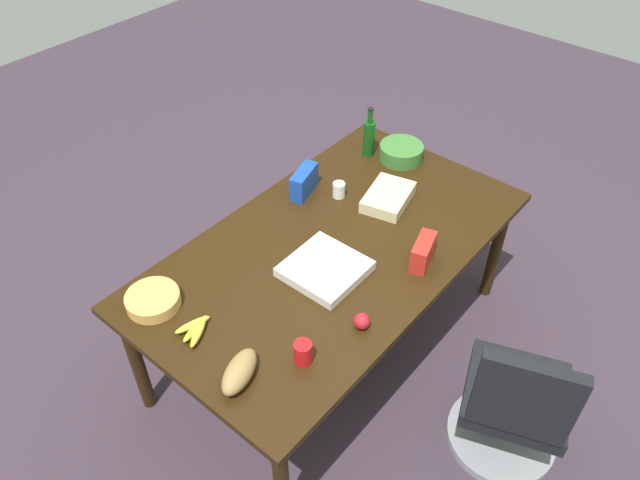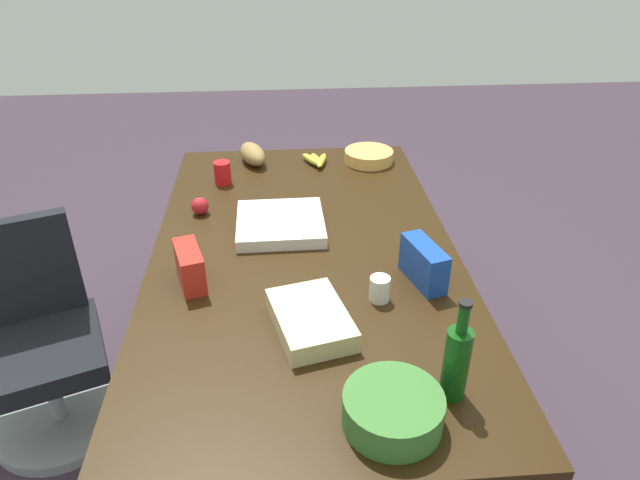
% 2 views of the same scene
% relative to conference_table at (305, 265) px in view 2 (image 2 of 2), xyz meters
% --- Properties ---
extents(ground_plane, '(10.00, 10.00, 0.00)m').
position_rel_conference_table_xyz_m(ground_plane, '(0.00, 0.00, -0.73)').
color(ground_plane, '#3B2D39').
extents(conference_table, '(2.13, 1.19, 0.80)m').
position_rel_conference_table_xyz_m(conference_table, '(0.00, 0.00, 0.00)').
color(conference_table, black).
rests_on(conference_table, ground).
extents(office_chair, '(0.62, 0.62, 0.91)m').
position_rel_conference_table_xyz_m(office_chair, '(-0.03, 1.10, -0.38)').
color(office_chair, gray).
rests_on(office_chair, ground).
extents(sheet_cake, '(0.36, 0.29, 0.07)m').
position_rel_conference_table_xyz_m(sheet_cake, '(-0.48, 0.01, 0.11)').
color(sheet_cake, beige).
rests_on(sheet_cake, conference_table).
extents(bread_loaf, '(0.26, 0.18, 0.10)m').
position_rel_conference_table_xyz_m(bread_loaf, '(0.89, 0.22, 0.12)').
color(bread_loaf, olive).
rests_on(bread_loaf, conference_table).
extents(banana_bunch, '(0.18, 0.15, 0.04)m').
position_rel_conference_table_xyz_m(banana_bunch, '(0.84, -0.11, 0.10)').
color(banana_bunch, gold).
rests_on(banana_bunch, conference_table).
extents(pizza_box, '(0.36, 0.36, 0.05)m').
position_rel_conference_table_xyz_m(pizza_box, '(0.18, 0.09, 0.10)').
color(pizza_box, silver).
rests_on(pizza_box, conference_table).
extents(chip_bag_blue, '(0.23, 0.14, 0.15)m').
position_rel_conference_table_xyz_m(chip_bag_blue, '(-0.24, -0.41, 0.15)').
color(chip_bag_blue, '#1743AA').
rests_on(chip_bag_blue, conference_table).
extents(salad_bowl, '(0.33, 0.33, 0.09)m').
position_rel_conference_table_xyz_m(salad_bowl, '(-0.88, -0.18, 0.12)').
color(salad_bowl, '#3A722F').
rests_on(salad_bowl, conference_table).
extents(apple_red, '(0.10, 0.10, 0.08)m').
position_rel_conference_table_xyz_m(apple_red, '(0.34, 0.44, 0.11)').
color(apple_red, '#B11B23').
rests_on(apple_red, conference_table).
extents(paper_cup, '(0.09, 0.09, 0.09)m').
position_rel_conference_table_xyz_m(paper_cup, '(-0.34, -0.24, 0.12)').
color(paper_cup, white).
rests_on(paper_cup, conference_table).
extents(wine_bottle, '(0.09, 0.09, 0.32)m').
position_rel_conference_table_xyz_m(wine_bottle, '(-0.79, -0.37, 0.19)').
color(wine_bottle, '#104512').
rests_on(wine_bottle, conference_table).
extents(red_solo_cup, '(0.10, 0.10, 0.11)m').
position_rel_conference_table_xyz_m(red_solo_cup, '(0.65, 0.36, 0.13)').
color(red_solo_cup, red).
rests_on(red_solo_cup, conference_table).
extents(chip_bag_red, '(0.21, 0.13, 0.14)m').
position_rel_conference_table_xyz_m(chip_bag_red, '(-0.19, 0.42, 0.14)').
color(chip_bag_red, red).
rests_on(chip_bag_red, conference_table).
extents(chip_bowl, '(0.26, 0.26, 0.06)m').
position_rel_conference_table_xyz_m(chip_bowl, '(0.86, -0.39, 0.10)').
color(chip_bowl, '#DCA652').
rests_on(chip_bowl, conference_table).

